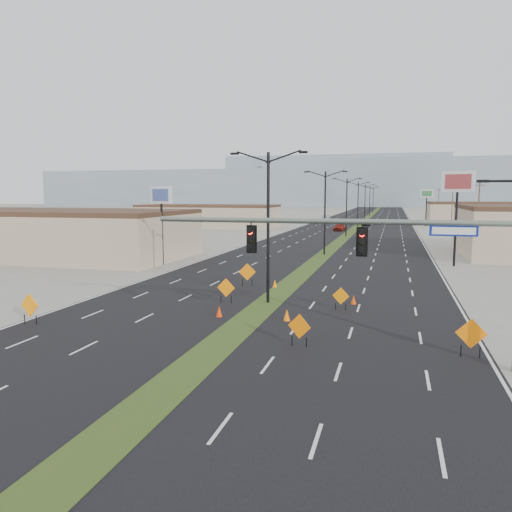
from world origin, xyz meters
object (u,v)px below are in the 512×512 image
(streetlight_5, at_px, (370,200))
(cone_0, at_px, (219,312))
(streetlight_0, at_px, (268,223))
(streetlight_4, at_px, (365,201))
(construction_sign_4, at_px, (341,297))
(pole_sign_east_far, at_px, (427,197))
(pole_sign_east_near, at_px, (458,189))
(construction_sign_0, at_px, (30,306))
(car_mid, at_px, (367,223))
(construction_sign_2, at_px, (247,273))
(car_left, at_px, (340,227))
(streetlight_1, at_px, (325,210))
(cone_1, at_px, (287,315))
(streetlight_6, at_px, (373,199))
(streetlight_3, at_px, (358,203))
(signal_mast, at_px, (406,253))
(pole_sign_west, at_px, (161,202))
(construction_sign_5, at_px, (471,335))
(streetlight_2, at_px, (347,205))
(car_far, at_px, (326,218))
(construction_sign_1, at_px, (226,289))
(cone_3, at_px, (275,284))
(cone_2, at_px, (354,300))
(construction_sign_3, at_px, (299,328))

(streetlight_5, height_order, cone_0, streetlight_5)
(streetlight_0, relative_size, streetlight_5, 1.00)
(streetlight_4, bearing_deg, streetlight_0, -90.00)
(cone_0, bearing_deg, construction_sign_4, 29.05)
(streetlight_4, height_order, pole_sign_east_far, streetlight_4)
(streetlight_5, relative_size, pole_sign_east_near, 1.04)
(streetlight_0, height_order, construction_sign_0, streetlight_0)
(streetlight_5, bearing_deg, pole_sign_east_near, -83.21)
(car_mid, height_order, construction_sign_2, construction_sign_2)
(streetlight_4, height_order, car_left, streetlight_4)
(streetlight_1, bearing_deg, cone_0, -93.28)
(cone_1, bearing_deg, streetlight_6, 90.74)
(streetlight_1, xyz_separation_m, streetlight_3, (0.00, 56.00, 0.00))
(signal_mast, relative_size, pole_sign_west, 2.01)
(cone_0, bearing_deg, streetlight_3, 88.79)
(construction_sign_5, bearing_deg, streetlight_0, 145.70)
(streetlight_2, bearing_deg, pole_sign_west, -110.19)
(car_far, distance_m, pole_sign_east_far, 30.55)
(construction_sign_0, distance_m, cone_1, 14.50)
(car_left, distance_m, car_mid, 18.67)
(streetlight_5, distance_m, pole_sign_east_far, 53.23)
(streetlight_6, relative_size, construction_sign_4, 6.91)
(construction_sign_4, xyz_separation_m, pole_sign_west, (-20.01, 15.74, 5.67))
(construction_sign_1, distance_m, pole_sign_east_near, 29.05)
(streetlight_1, relative_size, streetlight_5, 1.00)
(car_left, height_order, cone_1, car_left)
(construction_sign_2, height_order, pole_sign_east_near, pole_sign_east_near)
(pole_sign_east_near, bearing_deg, streetlight_3, 122.14)
(streetlight_4, height_order, car_mid, streetlight_4)
(streetlight_2, bearing_deg, pole_sign_east_near, -67.57)
(streetlight_1, relative_size, pole_sign_east_far, 1.19)
(pole_sign_east_far, bearing_deg, construction_sign_4, -88.26)
(streetlight_0, relative_size, car_far, 1.77)
(streetlight_5, relative_size, car_far, 1.77)
(streetlight_4, bearing_deg, pole_sign_east_near, -81.13)
(streetlight_6, relative_size, construction_sign_0, 5.61)
(streetlight_5, bearing_deg, pole_sign_west, -96.88)
(streetlight_4, bearing_deg, cone_1, -88.91)
(construction_sign_1, height_order, construction_sign_2, construction_sign_2)
(streetlight_0, xyz_separation_m, car_left, (-2.47, 69.00, -4.67))
(construction_sign_0, distance_m, cone_3, 18.05)
(pole_sign_east_far, bearing_deg, cone_3, -92.60)
(construction_sign_0, distance_m, construction_sign_1, 12.04)
(car_left, height_order, cone_2, car_left)
(signal_mast, height_order, pole_sign_east_near, pole_sign_east_near)
(streetlight_0, bearing_deg, pole_sign_east_far, 80.38)
(cone_3, bearing_deg, cone_1, -72.87)
(construction_sign_3, height_order, cone_0, construction_sign_3)
(construction_sign_2, bearing_deg, streetlight_1, 63.65)
(car_mid, xyz_separation_m, construction_sign_5, (9.50, -95.74, 0.31))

